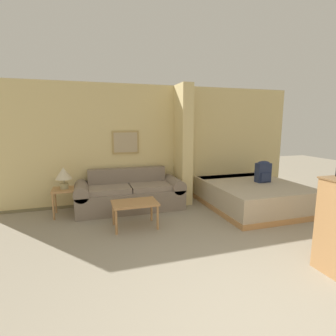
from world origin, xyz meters
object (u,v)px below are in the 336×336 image
at_px(bed, 251,195).
at_px(couch, 130,194).
at_px(table_lamp, 64,174).
at_px(backpack, 263,171).
at_px(coffee_table, 135,205).

bearing_deg(bed, couch, 165.06).
bearing_deg(table_lamp, bed, -9.53).
xyz_separation_m(table_lamp, backpack, (4.02, -0.63, -0.05)).
relative_size(bed, backpack, 4.62).
bearing_deg(coffee_table, bed, 7.78).
distance_m(table_lamp, bed, 3.85).
bearing_deg(coffee_table, backpack, 7.17).
xyz_separation_m(couch, backpack, (2.76, -0.66, 0.45)).
bearing_deg(coffee_table, table_lamp, 140.15).
xyz_separation_m(couch, coffee_table, (-0.08, -1.02, 0.09)).
bearing_deg(bed, backpack, 1.09).
distance_m(bed, backpack, 0.56).
xyz_separation_m(bed, backpack, (0.26, 0.01, 0.49)).
distance_m(coffee_table, bed, 2.61).
relative_size(coffee_table, backpack, 1.68).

